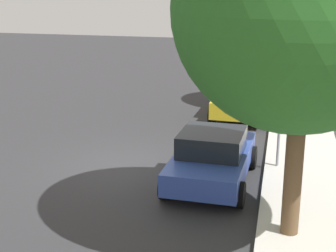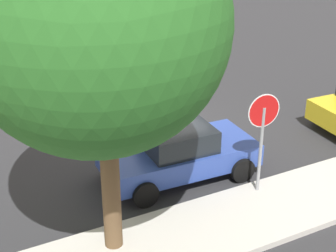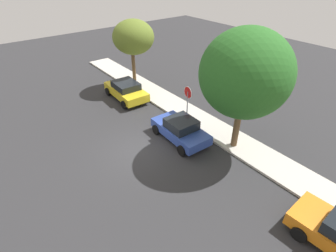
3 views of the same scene
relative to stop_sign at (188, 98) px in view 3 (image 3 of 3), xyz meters
The scene contains 7 objects.
ground_plane 4.68m from the stop_sign, 80.79° to the right, with size 60.00×60.00×0.00m, color #2D2D30.
sidewalk_curb 2.02m from the stop_sign, 46.87° to the left, with size 32.00×2.16×0.14m, color beige.
stop_sign is the anchor object (origin of this frame).
parked_car_blue 2.37m from the stop_sign, 52.59° to the right, with size 3.98×2.18×1.44m.
parked_car_yellow 5.93m from the stop_sign, 165.61° to the right, with size 4.23×2.25×1.42m.
street_tree_near_corner 4.89m from the stop_sign, ahead, with size 4.72×4.72×7.01m.
street_tree_mid_block 7.46m from the stop_sign, behind, with size 3.31×3.31×5.64m.
Camera 3 is at (10.64, -6.28, 9.67)m, focal length 28.00 mm.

